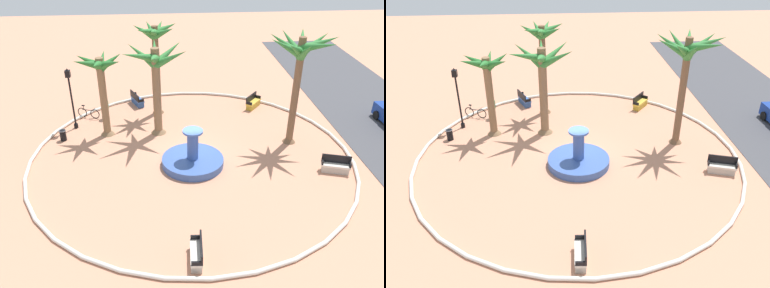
{
  "view_description": "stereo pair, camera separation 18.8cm",
  "coord_description": "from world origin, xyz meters",
  "views": [
    {
      "loc": [
        20.5,
        -1.68,
        12.74
      ],
      "look_at": [
        0.3,
        -0.01,
        1.0
      ],
      "focal_mm": 37.25,
      "sensor_mm": 36.0,
      "label": 1
    },
    {
      "loc": [
        20.51,
        -1.49,
        12.74
      ],
      "look_at": [
        0.3,
        -0.01,
        1.0
      ],
      "focal_mm": 37.25,
      "sensor_mm": 36.0,
      "label": 2
    }
  ],
  "objects": [
    {
      "name": "fountain",
      "position": [
        0.99,
        -0.02,
        0.32
      ],
      "size": [
        3.6,
        3.6,
        2.28
      ],
      "color": "#38569E",
      "rests_on": "ground"
    },
    {
      "name": "bench_southeast",
      "position": [
        8.42,
        -0.47,
        0.35
      ],
      "size": [
        1.63,
        0.59,
        1.0
      ],
      "color": "beige",
      "rests_on": "ground"
    },
    {
      "name": "bench_north",
      "position": [
        -7.83,
        -3.56,
        0.35
      ],
      "size": [
        1.66,
        1.11,
        1.0
      ],
      "color": "#335BA8",
      "rests_on": "ground"
    },
    {
      "name": "lamppost",
      "position": [
        -4.3,
        -7.6,
        2.5
      ],
      "size": [
        0.32,
        0.32,
        4.27
      ],
      "color": "black",
      "rests_on": "ground"
    },
    {
      "name": "bench_east",
      "position": [
        -6.61,
        5.2,
        0.35
      ],
      "size": [
        1.56,
        1.39,
        1.0
      ],
      "color": "gold",
      "rests_on": "ground"
    },
    {
      "name": "bicycle_red_frame",
      "position": [
        -5.83,
        -6.95,
        0.38
      ],
      "size": [
        0.7,
        1.63,
        0.94
      ],
      "color": "black",
      "rests_on": "ground"
    },
    {
      "name": "palm_tree_by_curb",
      "position": [
        -6.3,
        -1.97,
        4.97
      ],
      "size": [
        3.25,
        3.22,
        6.61
      ],
      "color": "brown",
      "rests_on": "ground"
    },
    {
      "name": "person_cyclist_helmet",
      "position": [
        -5.65,
        -5.62,
        0.89
      ],
      "size": [
        0.43,
        0.37,
        1.6
      ],
      "color": "#33333D",
      "rests_on": "ground"
    },
    {
      "name": "bench_west",
      "position": [
        2.39,
        7.98,
        0.35
      ],
      "size": [
        0.94,
        1.68,
        1.0
      ],
      "color": "beige",
      "rests_on": "ground"
    },
    {
      "name": "palm_tree_mid_plaza",
      "position": [
        -3.19,
        -5.37,
        3.94
      ],
      "size": [
        3.25,
        3.14,
        5.51
      ],
      "color": "brown",
      "rests_on": "ground"
    },
    {
      "name": "palm_tree_far_side",
      "position": [
        -3.17,
        -1.99,
        4.29
      ],
      "size": [
        4.46,
        4.17,
        6.04
      ],
      "color": "brown",
      "rests_on": "ground"
    },
    {
      "name": "plaza_curb",
      "position": [
        0.0,
        0.0,
        0.1
      ],
      "size": [
        19.3,
        19.3,
        0.2
      ],
      "primitive_type": "torus",
      "color": "silver",
      "rests_on": "ground"
    },
    {
      "name": "ground_plane",
      "position": [
        0.0,
        0.0,
        0.0
      ],
      "size": [
        80.0,
        80.0,
        0.0
      ],
      "primitive_type": "plane",
      "color": "tan"
    },
    {
      "name": "palm_tree_near_fountain",
      "position": [
        -1.2,
        6.39,
        5.56
      ],
      "size": [
        4.12,
        4.21,
        7.04
      ],
      "color": "brown",
      "rests_on": "ground"
    },
    {
      "name": "trash_bin",
      "position": [
        -2.61,
        -8.13,
        0.39
      ],
      "size": [
        0.46,
        0.46,
        0.73
      ],
      "color": "black",
      "rests_on": "ground"
    }
  ]
}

